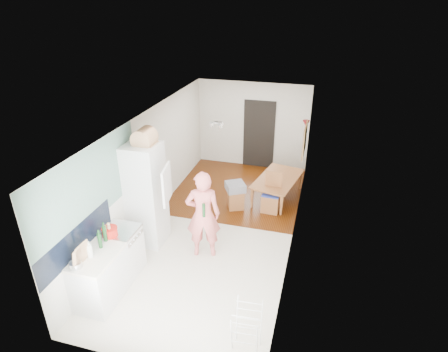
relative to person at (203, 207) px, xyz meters
The scene contains 32 objects.
room_shell 0.93m from the person, 87.89° to the left, with size 3.20×7.00×2.50m, color silver, non-canonical shape.
floor 1.40m from the person, 87.89° to the left, with size 3.20×7.00×0.01m, color beige.
wood_floor_overlay 2.96m from the person, 89.30° to the left, with size 3.20×3.30×0.01m, color #52290B.
sage_wall_panel 2.05m from the person, 145.04° to the right, with size 0.02×3.00×1.30m, color gray.
tile_splashback 2.26m from the person, 133.44° to the right, with size 0.02×1.90×0.50m, color black.
doorway_recess 4.40m from the person, 86.96° to the left, with size 0.90×0.04×2.00m, color black.
base_cabinet 2.17m from the person, 127.70° to the right, with size 0.60×0.90×0.86m, color silver.
worktop 2.08m from the person, 127.70° to the right, with size 0.62×0.92×0.06m, color #F4E6CF.
range_cooker 1.67m from the person, 144.95° to the right, with size 0.60×0.60×0.88m, color silver.
cooker_top 1.56m from the person, 144.95° to the right, with size 0.60×0.60×0.04m, color silver.
fridge_housing 1.24m from the person, behind, with size 0.66×0.66×2.15m, color silver.
fridge_door 0.81m from the person, 164.96° to the right, with size 0.56×0.04×0.70m, color silver.
fridge_interior 1.05m from the person, behind, with size 0.02×0.52×0.66m, color white.
pinboard 3.28m from the person, 60.15° to the left, with size 0.03×0.90×0.70m, color #D5B463.
pinboard_frame 3.27m from the person, 60.38° to the left, with size 0.01×0.94×0.74m, color #935B2F.
wall_sconce 3.86m from the person, 65.56° to the left, with size 0.18×0.18×0.16m, color maroon.
person is the anchor object (origin of this frame).
dining_table 2.95m from the person, 67.18° to the left, with size 1.37×0.76×0.48m, color #935B2F.
dining_chair 2.29m from the person, 62.72° to the left, with size 0.40×0.40×0.95m, color #935B2F, non-canonical shape.
stool 2.06m from the person, 84.47° to the left, with size 0.36×0.36×0.47m, color #935B2F, non-canonical shape.
grey_drape 1.96m from the person, 85.08° to the left, with size 0.42×0.42×0.19m, color gray.
drying_rack 2.41m from the person, 56.17° to the right, with size 0.38×0.35×0.75m, color silver, non-canonical shape.
bread_bin 1.69m from the person, behind, with size 0.41×0.39×0.22m, color tan, non-canonical shape.
red_casserole 1.72m from the person, 140.49° to the right, with size 0.27×0.27×0.16m, color red.
steel_pan 2.41m from the person, 125.12° to the right, with size 0.19×0.19×0.10m, color silver.
held_bottle 0.23m from the person, 66.92° to the right, with size 0.06×0.06×0.27m, color #143C19.
bottle_a 1.93m from the person, 132.17° to the right, with size 0.06×0.06×0.27m, color #143C19.
bottle_b 1.81m from the person, 136.64° to the right, with size 0.07×0.07×0.29m, color #143C19.
bottle_c 2.14m from the person, 128.27° to the right, with size 0.09×0.09×0.22m, color silver.
pepper_mill_front 1.72m from the person, 139.94° to the right, with size 0.06×0.06×0.21m, color tan.
pepper_mill_back 1.80m from the person, 137.72° to the right, with size 0.06×0.06×0.23m, color tan.
chopping_boards 2.31m from the person, 125.49° to the right, with size 0.04×0.27×0.36m, color tan, non-canonical shape.
Camera 1 is at (1.97, -6.62, 4.70)m, focal length 30.00 mm.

